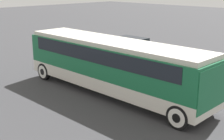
% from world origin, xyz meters
% --- Properties ---
extents(ground_plane, '(120.00, 120.00, 0.00)m').
position_xyz_m(ground_plane, '(0.00, 0.00, 0.00)').
color(ground_plane, '#38383A').
extents(tour_bus, '(11.32, 2.55, 2.88)m').
position_xyz_m(tour_bus, '(0.10, -0.00, 1.74)').
color(tour_bus, silver).
rests_on(tour_bus, ground_plane).
extents(parked_car_near, '(4.00, 1.94, 1.43)m').
position_xyz_m(parked_car_near, '(2.88, 6.68, 0.71)').
color(parked_car_near, '#7A6B5B').
rests_on(parked_car_near, ground_plane).
extents(parked_car_mid, '(4.78, 1.91, 1.51)m').
position_xyz_m(parked_car_mid, '(-4.95, 7.32, 0.75)').
color(parked_car_mid, '#2D5638').
rests_on(parked_car_mid, ground_plane).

